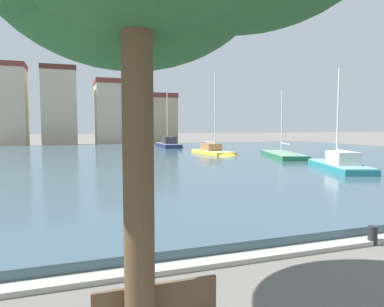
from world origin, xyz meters
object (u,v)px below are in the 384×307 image
sailboat_teal (336,166)px  sailboat_green (280,156)px  mooring_bollard (373,235)px  sailboat_navy (167,145)px  sailboat_yellow (215,153)px

sailboat_teal → sailboat_green: size_ratio=0.83×
sailboat_teal → mooring_bollard: size_ratio=15.31×
sailboat_navy → sailboat_teal: (3.90, -27.68, -0.07)m
sailboat_yellow → sailboat_green: (4.65, -4.66, -0.09)m
sailboat_yellow → sailboat_green: 6.58m
sailboat_yellow → sailboat_navy: sailboat_navy is taller
sailboat_navy → mooring_bollard: bearing=-97.5°
sailboat_yellow → sailboat_teal: sailboat_yellow is taller
sailboat_yellow → sailboat_navy: (-1.20, 13.59, 0.12)m
sailboat_navy → sailboat_green: 19.16m
sailboat_green → sailboat_yellow: bearing=134.9°
sailboat_teal → sailboat_green: sailboat_teal is taller
sailboat_teal → sailboat_green: bearing=78.3°
sailboat_navy → mooring_bollard: sailboat_navy is taller
sailboat_yellow → mooring_bollard: size_ratio=17.09×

